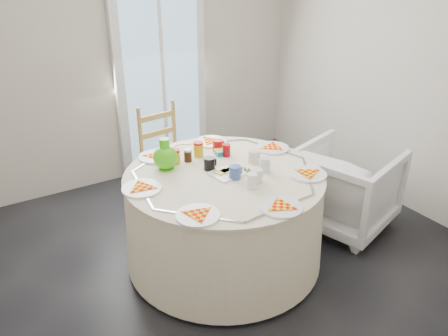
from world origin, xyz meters
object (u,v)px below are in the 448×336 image
table (224,218)px  armchair (345,185)px  wooden_chair (169,158)px  green_pitcher (165,155)px

table → armchair: size_ratio=1.87×
wooden_chair → armchair: wooden_chair is taller
table → wooden_chair: (0.04, 1.05, 0.09)m
wooden_chair → armchair: size_ratio=1.20×
wooden_chair → table: bearing=-99.2°
green_pitcher → armchair: bearing=-27.3°
table → armchair: armchair is taller
wooden_chair → armchair: (1.13, -1.17, -0.08)m
armchair → wooden_chair: bearing=27.3°
armchair → table: bearing=67.5°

